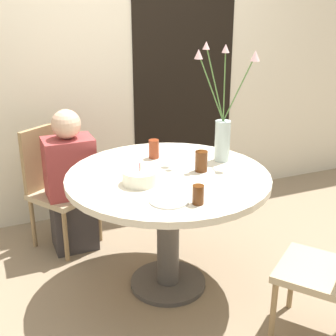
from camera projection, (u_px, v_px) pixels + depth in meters
The scene contains 13 objects.
ground_plane at pixel (168, 284), 3.04m from camera, with size 16.00×16.00×0.00m, color #89755B.
wall_back at pixel (106, 56), 3.64m from camera, with size 8.00×0.05×2.60m.
doorway_panel at pixel (184, 86), 3.95m from camera, with size 0.90×0.01×2.05m.
dining_table at pixel (168, 197), 2.81m from camera, with size 1.21×1.21×0.77m.
chair_right_flank at pixel (55, 181), 3.39m from camera, with size 0.55×0.55×0.88m.
chair_near_front at pixel (336, 262), 2.39m from camera, with size 0.56×0.56×0.88m.
birthday_cake at pixel (140, 177), 2.62m from camera, with size 0.20×0.20×0.12m.
flower_vase at pixel (223, 124), 2.90m from camera, with size 0.32×0.26×0.74m.
side_plate at pixel (169, 200), 2.41m from camera, with size 0.21×0.21×0.01m.
drink_glass_0 at pixel (201, 161), 2.79m from camera, with size 0.08×0.08×0.12m.
drink_glass_1 at pixel (154, 149), 3.00m from camera, with size 0.07×0.07×0.12m.
drink_glass_2 at pixel (198, 195), 2.37m from camera, with size 0.06×0.06×0.10m.
person_boy at pixel (71, 186), 3.31m from camera, with size 0.34×0.24×1.04m.
Camera 1 is at (-0.99, -2.36, 1.80)m, focal length 50.00 mm.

